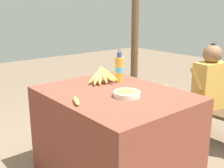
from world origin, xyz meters
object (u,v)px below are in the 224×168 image
object	(u,v)px
support_post_near	(135,22)
loose_banana_front	(76,101)
water_bottle	(119,69)
banana_bunch_green	(167,90)
serving_bowl	(127,93)
wooden_bench	(192,107)
banana_bunch_ripe	(103,75)
seated_vendor	(206,86)

from	to	relation	value
support_post_near	loose_banana_front	bearing A→B (deg)	-54.47
water_bottle	banana_bunch_green	bearing A→B (deg)	105.05
loose_banana_front	serving_bowl	bearing A→B (deg)	73.15
wooden_bench	support_post_near	xyz separation A→B (m)	(-1.17, 0.17, 0.92)
banana_bunch_ripe	wooden_bench	world-z (taller)	banana_bunch_ripe
wooden_bench	seated_vendor	distance (m)	0.34
water_bottle	loose_banana_front	size ratio (longest dim) A/B	1.64
water_bottle	wooden_bench	size ratio (longest dim) A/B	0.19
water_bottle	loose_banana_front	world-z (taller)	water_bottle
water_bottle	support_post_near	xyz separation A→B (m)	(-1.06, 1.22, 0.34)
water_bottle	wooden_bench	distance (m)	1.20
serving_bowl	support_post_near	xyz separation A→B (m)	(-1.44, 1.47, 0.43)
loose_banana_front	banana_bunch_green	distance (m)	1.80
banana_bunch_ripe	banana_bunch_green	xyz separation A→B (m)	(-0.23, 1.19, -0.41)
seated_vendor	banana_bunch_ripe	bearing A→B (deg)	84.22
wooden_bench	seated_vendor	size ratio (longest dim) A/B	1.42
banana_bunch_ripe	loose_banana_front	distance (m)	0.58
banana_bunch_ripe	banana_bunch_green	size ratio (longest dim) A/B	1.00
seated_vendor	banana_bunch_green	bearing A→B (deg)	7.84
water_bottle	support_post_near	bearing A→B (deg)	131.05
serving_bowl	water_bottle	world-z (taller)	water_bottle
support_post_near	serving_bowl	bearing A→B (deg)	-45.49
seated_vendor	water_bottle	bearing A→B (deg)	84.72
seated_vendor	wooden_bench	bearing A→B (deg)	1.62
banana_bunch_ripe	wooden_bench	bearing A→B (deg)	82.34
serving_bowl	loose_banana_front	size ratio (longest dim) A/B	1.15
banana_bunch_green	support_post_near	distance (m)	1.13
serving_bowl	water_bottle	size ratio (longest dim) A/B	0.70
banana_bunch_ripe	water_bottle	world-z (taller)	water_bottle
loose_banana_front	seated_vendor	size ratio (longest dim) A/B	0.17
loose_banana_front	water_bottle	bearing A→B (deg)	112.52
seated_vendor	support_post_near	world-z (taller)	support_post_near
serving_bowl	seated_vendor	bearing A→B (deg)	94.64
water_bottle	seated_vendor	size ratio (longest dim) A/B	0.27
wooden_bench	banana_bunch_green	world-z (taller)	banana_bunch_green
serving_bowl	seated_vendor	distance (m)	1.29
banana_bunch_ripe	water_bottle	size ratio (longest dim) A/B	1.02
water_bottle	wooden_bench	xyz separation A→B (m)	(0.11, 1.04, -0.59)
serving_bowl	banana_bunch_green	world-z (taller)	serving_bowl
banana_bunch_ripe	seated_vendor	bearing A→B (deg)	74.24
serving_bowl	wooden_bench	xyz separation A→B (m)	(-0.27, 1.29, -0.49)
loose_banana_front	seated_vendor	world-z (taller)	seated_vendor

